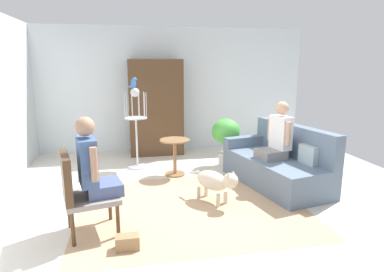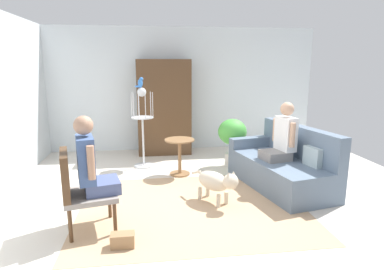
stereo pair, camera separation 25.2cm
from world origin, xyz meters
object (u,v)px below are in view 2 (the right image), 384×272
armchair (78,186)px  bird_cage_stand (143,125)px  handbag (123,240)px  armoire_cabinet (164,107)px  dog (216,182)px  couch (283,166)px  parrot (140,83)px  potted_plant (232,135)px  person_on_armchair (91,163)px  round_end_table (180,153)px  person_on_couch (283,137)px

armchair → bird_cage_stand: 2.53m
bird_cage_stand → handbag: (-0.20, -2.83, -0.72)m
armchair → armoire_cabinet: armoire_cabinet is taller
dog → armoire_cabinet: 2.95m
couch → parrot: (-2.21, 1.32, 1.25)m
armchair → armoire_cabinet: 3.60m
couch → potted_plant: (-0.54, 1.12, 0.28)m
armchair → potted_plant: bearing=43.2°
armchair → parrot: (0.69, 2.41, 1.03)m
person_on_armchair → potted_plant: (2.21, 2.19, -0.21)m
couch → round_end_table: (-1.56, 0.75, 0.07)m
person_on_couch → potted_plant: size_ratio=0.98×
parrot → armoire_cabinet: size_ratio=0.09×
armchair → parrot: parrot is taller
round_end_table → dog: bearing=-73.4°
dog → bird_cage_stand: bird_cage_stand is taller
person_on_armchair → parrot: 2.56m
couch → handbag: couch is taller
person_on_couch → dog: (-1.14, -0.50, -0.49)m
person_on_armchair → handbag: size_ratio=3.64×
couch → armchair: (-2.90, -1.10, 0.23)m
round_end_table → handbag: 2.44m
person_on_armchair → dog: size_ratio=1.21×
dog → bird_cage_stand: size_ratio=0.50×
dog → bird_cage_stand: bearing=118.7°
armchair → parrot: 2.71m
parrot → handbag: parrot is taller
bird_cage_stand → potted_plant: size_ratio=1.64×
dog → handbag: (-1.21, -0.98, -0.24)m
couch → person_on_couch: person_on_couch is taller
person_on_couch → round_end_table: size_ratio=1.39×
handbag → couch: bearing=32.4°
couch → bird_cage_stand: bird_cage_stand is taller
person_on_couch → parrot: parrot is taller
couch → bird_cage_stand: (-2.20, 1.32, 0.47)m
parrot → potted_plant: (1.68, -0.19, -0.97)m
dog → handbag: size_ratio=3.00×
person_on_couch → armoire_cabinet: armoire_cabinet is taller
round_end_table → armoire_cabinet: (-0.18, 1.53, 0.61)m
couch → potted_plant: size_ratio=2.19×
person_on_couch → person_on_armchair: bearing=-159.1°
person_on_armchair → dog: bearing=18.7°
armchair → person_on_couch: (2.86, 1.07, 0.26)m
person_on_armchair → handbag: bearing=-51.9°
person_on_armchair → dog: (1.57, 0.53, -0.49)m
armchair → couch: bearing=20.8°
armoire_cabinet → bird_cage_stand: bearing=-114.9°
person_on_couch → handbag: (-2.35, -1.49, -0.73)m
person_on_armchair → parrot: (0.54, 2.38, 0.77)m
couch → parrot: size_ratio=10.66×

